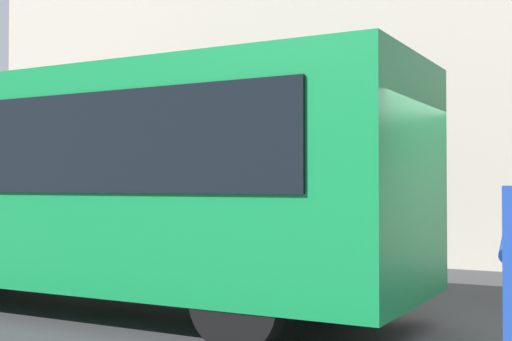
{
  "coord_description": "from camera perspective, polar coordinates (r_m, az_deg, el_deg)",
  "views": [
    {
      "loc": [
        -1.44,
        7.17,
        1.63
      ],
      "look_at": [
        2.25,
        0.44,
        1.8
      ],
      "focal_mm": 48.07,
      "sensor_mm": 36.0,
      "label": 1
    }
  ],
  "objects": [
    {
      "name": "red_bus",
      "position": [
        9.47,
        -14.09,
        -0.88
      ],
      "size": [
        9.05,
        2.54,
        3.08
      ],
      "color": "#0F7238",
      "rests_on": "ground_plane"
    }
  ]
}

